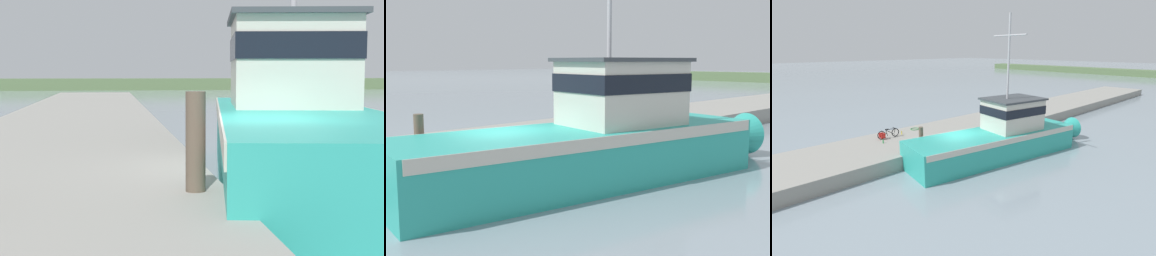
{
  "view_description": "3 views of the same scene",
  "coord_description": "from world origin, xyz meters",
  "views": [
    {
      "loc": [
        -2.53,
        -9.94,
        2.53
      ],
      "look_at": [
        -0.89,
        1.77,
        1.41
      ],
      "focal_mm": 55.0,
      "sensor_mm": 36.0,
      "label": 1
    },
    {
      "loc": [
        11.5,
        -8.36,
        3.78
      ],
      "look_at": [
        0.28,
        2.98,
        1.54
      ],
      "focal_mm": 45.0,
      "sensor_mm": 36.0,
      "label": 2
    },
    {
      "loc": [
        13.74,
        -12.49,
        7.05
      ],
      "look_at": [
        -2.06,
        2.59,
        1.25
      ],
      "focal_mm": 28.0,
      "sensor_mm": 36.0,
      "label": 3
    }
  ],
  "objects": [
    {
      "name": "fishing_boat_main",
      "position": [
        1.54,
        2.75,
        1.4
      ],
      "size": [
        5.34,
        14.33,
        9.19
      ],
      "rotation": [
        0.0,
        0.0,
        -0.17
      ],
      "color": "teal",
      "rests_on": "ground_plane"
    },
    {
      "name": "dock_pier",
      "position": [
        -3.73,
        0.0,
        0.43
      ],
      "size": [
        5.73,
        80.0,
        0.87
      ],
      "primitive_type": "cube",
      "color": "gray",
      "rests_on": "ground_plane"
    },
    {
      "name": "far_shoreline",
      "position": [
        30.0,
        76.03,
        0.83
      ],
      "size": [
        180.0,
        5.0,
        1.65
      ],
      "primitive_type": "cube",
      "color": "#567047",
      "rests_on": "ground_plane"
    },
    {
      "name": "ground_plane",
      "position": [
        0.0,
        0.0,
        0.0
      ],
      "size": [
        320.0,
        320.0,
        0.0
      ],
      "primitive_type": "plane",
      "color": "#84939E"
    },
    {
      "name": "mooring_post",
      "position": [
        -1.35,
        -1.87,
        1.57
      ],
      "size": [
        0.28,
        0.28,
        1.4
      ],
      "primitive_type": "cylinder",
      "color": "brown",
      "rests_on": "dock_pier"
    }
  ]
}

